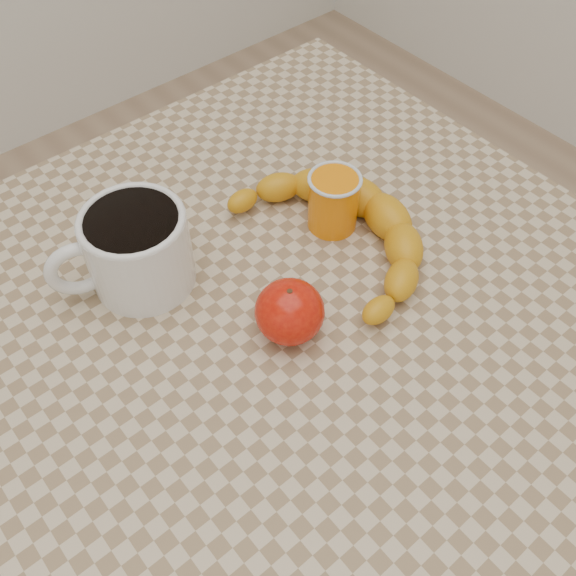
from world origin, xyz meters
TOP-DOWN VIEW (x-y plane):
  - ground at (0.00, 0.00)m, footprint 3.00×3.00m
  - table at (0.00, 0.00)m, footprint 0.80×0.80m
  - coffee_mug at (-0.11, 0.13)m, footprint 0.17×0.14m
  - orange_juice_glass at (0.12, 0.06)m, footprint 0.07×0.07m
  - apple at (-0.03, -0.03)m, footprint 0.09×0.09m
  - banana at (0.10, 0.02)m, footprint 0.30×0.37m

SIDE VIEW (x-z plane):
  - ground at x=0.00m, z-range 0.00..0.00m
  - table at x=0.00m, z-range 0.29..1.04m
  - banana at x=0.10m, z-range 0.75..0.80m
  - apple at x=-0.03m, z-range 0.75..0.82m
  - orange_juice_glass at x=0.12m, z-range 0.75..0.83m
  - coffee_mug at x=-0.11m, z-range 0.75..0.85m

